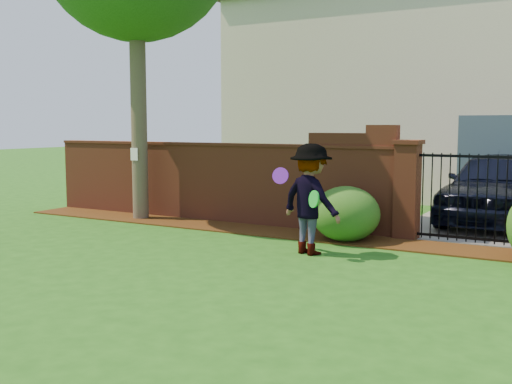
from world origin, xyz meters
The scene contains 13 objects.
ground centered at (0.00, 0.00, -0.01)m, with size 80.00×80.00×0.01m, color #215816.
mulch_bed centered at (-0.95, 3.34, 0.01)m, with size 11.10×1.08×0.03m, color #361D09.
brick_wall centered at (-2.01, 4.00, 0.93)m, with size 8.70×0.31×2.16m.
pillar_left centered at (2.40, 4.00, 0.96)m, with size 0.50×0.50×1.88m.
iron_gate centered at (3.50, 4.00, 0.85)m, with size 1.78×0.03×1.60m.
driveway centered at (3.50, 8.00, 0.01)m, with size 3.20×8.00×0.01m, color slate.
house centered at (1.00, 12.00, 3.16)m, with size 12.40×6.40×6.30m.
car centered at (3.60, 6.63, 0.80)m, with size 1.90×4.71×1.60m, color black.
paper_notice centered at (-3.60, 3.21, 1.50)m, with size 0.20×0.01×0.28m, color white.
shrub_left centered at (1.49, 3.19, 0.52)m, with size 1.26×1.26×1.03m, color #1C5519.
man centered at (1.35, 1.84, 0.93)m, with size 1.20×0.69×1.85m, color gray.
frisbee_purple centered at (0.93, 1.62, 1.32)m, with size 0.28×0.28×0.03m, color purple.
frisbee_green centered at (1.59, 1.51, 0.98)m, with size 0.28×0.28×0.03m, color green.
Camera 1 is at (5.53, -7.30, 2.17)m, focal length 42.54 mm.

